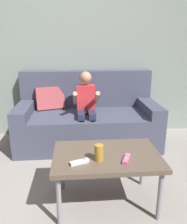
# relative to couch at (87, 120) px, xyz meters

# --- Properties ---
(wall_back) EXTENTS (4.03, 0.05, 2.50)m
(wall_back) POSITION_rel_couch_xyz_m (-0.22, 0.38, 0.94)
(wall_back) COLOR gray
(wall_back) RESTS_ON ground
(couch) EXTENTS (1.74, 0.80, 0.90)m
(couch) POSITION_rel_couch_xyz_m (0.00, 0.00, 0.00)
(couch) COLOR #474C60
(couch) RESTS_ON ground
(person_seated_on_couch) EXTENTS (0.31, 0.37, 0.94)m
(person_seated_on_couch) POSITION_rel_couch_xyz_m (-0.02, -0.19, 0.23)
(person_seated_on_couch) COLOR #282D47
(person_seated_on_couch) RESTS_ON ground
(coffee_table) EXTENTS (0.82, 0.54, 0.44)m
(coffee_table) POSITION_rel_couch_xyz_m (0.09, -1.21, 0.09)
(coffee_table) COLOR brown
(coffee_table) RESTS_ON ground
(game_remote_white_near_edge) EXTENTS (0.14, 0.08, 0.03)m
(game_remote_white_near_edge) POSITION_rel_couch_xyz_m (-0.12, -1.34, 0.15)
(game_remote_white_near_edge) COLOR white
(game_remote_white_near_edge) RESTS_ON coffee_table
(game_remote_pink_center) EXTENTS (0.09, 0.14, 0.03)m
(game_remote_pink_center) POSITION_rel_couch_xyz_m (0.22, -1.32, 0.15)
(game_remote_pink_center) COLOR pink
(game_remote_pink_center) RESTS_ON coffee_table
(soda_can) EXTENTS (0.07, 0.07, 0.12)m
(soda_can) POSITION_rel_couch_xyz_m (0.02, -1.31, 0.19)
(soda_can) COLOR #B78C2D
(soda_can) RESTS_ON coffee_table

